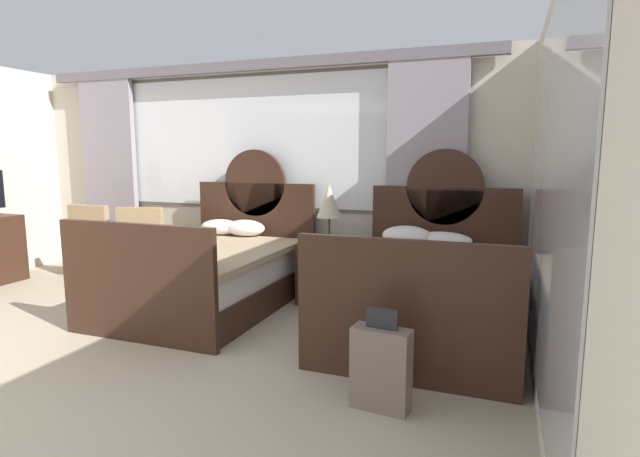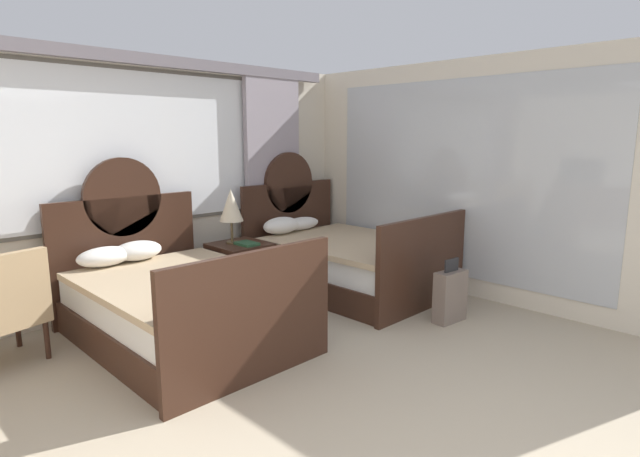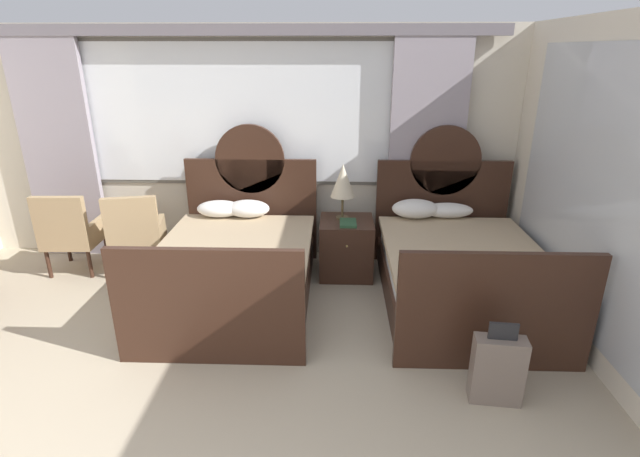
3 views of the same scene
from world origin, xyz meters
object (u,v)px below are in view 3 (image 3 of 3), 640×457
Objects in this scene: bed_near_mirror at (458,269)px; armchair_by_window_centre at (70,231)px; bed_near_window at (237,265)px; nightstand_between_beds at (346,247)px; table_lamp_on_nightstand at (343,181)px; armchair_by_window_left at (136,232)px; suitcase_on_floor at (497,369)px; book_on_nightstand at (348,223)px.

armchair_by_window_centre is (-4.23, 0.53, 0.14)m from bed_near_mirror.
nightstand_between_beds is (1.13, 0.60, -0.04)m from bed_near_window.
table_lamp_on_nightstand is 0.65× the size of armchair_by_window_left.
table_lamp_on_nightstand is 0.95× the size of suitcase_on_floor.
armchair_by_window_left reaches higher than suitcase_on_floor.
book_on_nightstand is (-1.11, 0.48, 0.30)m from bed_near_mirror.
nightstand_between_beds is 2.34m from suitcase_on_floor.
bed_near_window is 3.40× the size of nightstand_between_beds.
armchair_by_window_left is 1.47× the size of suitcase_on_floor.
suitcase_on_floor is (1.10, -2.16, -0.81)m from table_lamp_on_nightstand.
armchair_by_window_left is (-2.36, -0.07, 0.18)m from nightstand_between_beds.
table_lamp_on_nightstand is 0.46m from book_on_nightstand.
table_lamp_on_nightstand reaches higher than book_on_nightstand.
book_on_nightstand is 0.27× the size of armchair_by_window_centre.
table_lamp_on_nightstand is at bearing 123.73° from nightstand_between_beds.
book_on_nightstand is at bearing -84.12° from nightstand_between_beds.
armchair_by_window_left is at bearing 149.46° from suitcase_on_floor.
book_on_nightstand is 3.13m from armchair_by_window_centre.
book_on_nightstand is 0.27× the size of armchair_by_window_left.
nightstand_between_beds is 0.36m from book_on_nightstand.
armchair_by_window_centre is (-1.99, 0.53, 0.14)m from bed_near_window.
bed_near_mirror is at bearing 87.55° from suitcase_on_floor.
table_lamp_on_nightstand is at bearing 3.52° from armchair_by_window_left.
armchair_by_window_left is 1.00× the size of armchair_by_window_centre.
nightstand_between_beds is at bearing 116.81° from suitcase_on_floor.
bed_near_mirror is 3.38× the size of suitcase_on_floor.
nightstand_between_beds is 0.67× the size of armchair_by_window_left.
bed_near_mirror is 1.24m from book_on_nightstand.
armchair_by_window_centre is at bearing 154.21° from suitcase_on_floor.
suitcase_on_floor is (1.05, -2.09, -0.06)m from nightstand_between_beds.
armchair_by_window_left and armchair_by_window_centre have the same top height.
armchair_by_window_centre is at bearing 172.92° from bed_near_mirror.
bed_near_mirror is 1.27m from nightstand_between_beds.
bed_near_window is at bearing -23.16° from armchair_by_window_left.
bed_near_mirror is at bearing 0.03° from bed_near_window.
bed_near_window is 1.28m from nightstand_between_beds.
suitcase_on_floor is at bearing -62.10° from book_on_nightstand.
bed_near_window is 2.30× the size of armchair_by_window_left.
suitcase_on_floor is (1.04, -1.97, -0.40)m from book_on_nightstand.
bed_near_mirror reaches higher than armchair_by_window_centre.
book_on_nightstand is at bearing 156.61° from bed_near_mirror.
nightstand_between_beds is at bearing -56.27° from table_lamp_on_nightstand.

